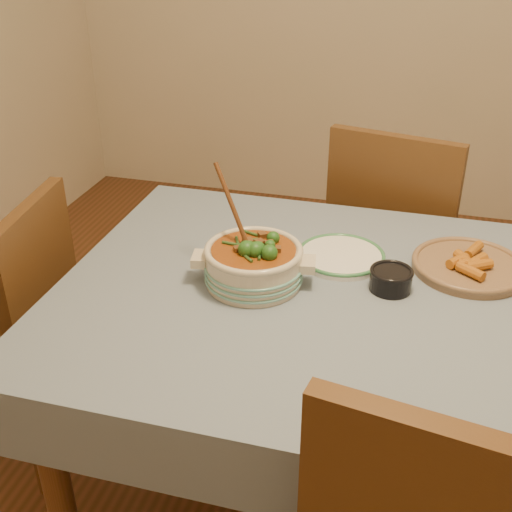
{
  "coord_description": "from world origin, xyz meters",
  "views": [
    {
      "loc": [
        0.03,
        -1.36,
        1.62
      ],
      "look_at": [
        -0.34,
        -0.01,
        0.84
      ],
      "focal_mm": 45.0,
      "sensor_mm": 36.0,
      "label": 1
    }
  ],
  "objects_px": {
    "stew_casserole": "(253,261)",
    "chair_far": "(395,236)",
    "white_plate": "(341,256)",
    "condiment_bowl": "(391,278)",
    "chair_left": "(14,321)",
    "dining_table": "(387,333)",
    "fried_plate": "(469,264)"
  },
  "relations": [
    {
      "from": "dining_table",
      "to": "stew_casserole",
      "type": "bearing_deg",
      "value": 179.33
    },
    {
      "from": "stew_casserole",
      "to": "chair_far",
      "type": "xyz_separation_m",
      "value": [
        0.32,
        0.79,
        -0.28
      ]
    },
    {
      "from": "condiment_bowl",
      "to": "chair_left",
      "type": "height_order",
      "value": "chair_left"
    },
    {
      "from": "chair_left",
      "to": "fried_plate",
      "type": "bearing_deg",
      "value": 92.63
    },
    {
      "from": "stew_casserole",
      "to": "white_plate",
      "type": "height_order",
      "value": "stew_casserole"
    },
    {
      "from": "white_plate",
      "to": "stew_casserole",
      "type": "bearing_deg",
      "value": -137.8
    },
    {
      "from": "dining_table",
      "to": "chair_far",
      "type": "distance_m",
      "value": 0.8
    },
    {
      "from": "stew_casserole",
      "to": "chair_far",
      "type": "relative_size",
      "value": 0.33
    },
    {
      "from": "dining_table",
      "to": "white_plate",
      "type": "xyz_separation_m",
      "value": [
        -0.15,
        0.18,
        0.1
      ]
    },
    {
      "from": "white_plate",
      "to": "dining_table",
      "type": "bearing_deg",
      "value": -50.7
    },
    {
      "from": "dining_table",
      "to": "chair_far",
      "type": "bearing_deg",
      "value": 92.22
    },
    {
      "from": "stew_casserole",
      "to": "chair_left",
      "type": "xyz_separation_m",
      "value": [
        -0.75,
        -0.02,
        -0.31
      ]
    },
    {
      "from": "dining_table",
      "to": "chair_left",
      "type": "bearing_deg",
      "value": -179.28
    },
    {
      "from": "dining_table",
      "to": "fried_plate",
      "type": "distance_m",
      "value": 0.3
    },
    {
      "from": "stew_casserole",
      "to": "condiment_bowl",
      "type": "height_order",
      "value": "stew_casserole"
    },
    {
      "from": "dining_table",
      "to": "chair_left",
      "type": "relative_size",
      "value": 1.87
    },
    {
      "from": "stew_casserole",
      "to": "condiment_bowl",
      "type": "distance_m",
      "value": 0.35
    },
    {
      "from": "white_plate",
      "to": "condiment_bowl",
      "type": "relative_size",
      "value": 1.82
    },
    {
      "from": "dining_table",
      "to": "stew_casserole",
      "type": "height_order",
      "value": "stew_casserole"
    },
    {
      "from": "white_plate",
      "to": "condiment_bowl",
      "type": "bearing_deg",
      "value": -40.23
    },
    {
      "from": "condiment_bowl",
      "to": "white_plate",
      "type": "bearing_deg",
      "value": 139.77
    },
    {
      "from": "chair_left",
      "to": "condiment_bowl",
      "type": "bearing_deg",
      "value": 86.69
    },
    {
      "from": "fried_plate",
      "to": "chair_far",
      "type": "bearing_deg",
      "value": 110.51
    },
    {
      "from": "dining_table",
      "to": "stew_casserole",
      "type": "xyz_separation_m",
      "value": [
        -0.35,
        0.0,
        0.15
      ]
    },
    {
      "from": "dining_table",
      "to": "chair_far",
      "type": "xyz_separation_m",
      "value": [
        -0.03,
        0.79,
        -0.12
      ]
    },
    {
      "from": "stew_casserole",
      "to": "fried_plate",
      "type": "bearing_deg",
      "value": 21.22
    },
    {
      "from": "fried_plate",
      "to": "dining_table",
      "type": "bearing_deg",
      "value": -131.15
    },
    {
      "from": "chair_far",
      "to": "fried_plate",
      "type": "bearing_deg",
      "value": 123.04
    },
    {
      "from": "stew_casserole",
      "to": "dining_table",
      "type": "bearing_deg",
      "value": -0.67
    },
    {
      "from": "dining_table",
      "to": "fried_plate",
      "type": "xyz_separation_m",
      "value": [
        0.19,
        0.21,
        0.11
      ]
    },
    {
      "from": "fried_plate",
      "to": "white_plate",
      "type": "bearing_deg",
      "value": -175.35
    },
    {
      "from": "stew_casserole",
      "to": "condiment_bowl",
      "type": "bearing_deg",
      "value": 9.81
    }
  ]
}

